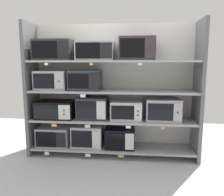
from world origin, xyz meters
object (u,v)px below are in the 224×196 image
object	(u,v)px
microwave_3	(56,109)
microwave_10	(96,51)
microwave_1	(88,136)
microwave_8	(85,80)
microwave_0	(55,136)
microwave_2	(120,137)
microwave_6	(163,109)
microwave_7	(52,80)
microwave_4	(93,108)
microwave_5	(126,110)
microwave_11	(137,49)
microwave_9	(54,50)

from	to	relation	value
microwave_3	microwave_10	xyz separation A→B (m)	(0.62, -0.00, 0.87)
microwave_1	microwave_8	size ratio (longest dim) A/B	1.04
microwave_0	microwave_1	size ratio (longest dim) A/B	1.06
microwave_2	microwave_6	bearing A→B (deg)	0.01
microwave_3	microwave_7	bearing A→B (deg)	179.86
microwave_7	microwave_10	world-z (taller)	microwave_10
microwave_0	microwave_6	xyz separation A→B (m)	(1.65, 0.00, 0.45)
microwave_2	microwave_10	distance (m)	1.34
microwave_4	microwave_5	distance (m)	0.51
microwave_8	microwave_11	xyz separation A→B (m)	(0.75, -0.00, 0.45)
microwave_2	microwave_11	xyz separation A→B (m)	(0.23, -0.00, 1.31)
microwave_9	microwave_10	world-z (taller)	microwave_9
microwave_3	microwave_11	world-z (taller)	microwave_11
microwave_7	microwave_8	size ratio (longest dim) A/B	1.08
microwave_3	microwave_9	xyz separation A→B (m)	(-0.00, 0.00, 0.89)
microwave_1	microwave_10	bearing A→B (deg)	-0.04
microwave_6	microwave_7	world-z (taller)	microwave_7
microwave_2	microwave_10	world-z (taller)	microwave_10
microwave_4	microwave_6	bearing A→B (deg)	0.00
microwave_6	microwave_8	bearing A→B (deg)	179.99
microwave_2	microwave_9	xyz separation A→B (m)	(-0.99, -0.00, 1.31)
microwave_9	microwave_1	bearing A→B (deg)	0.00
microwave_5	microwave_10	world-z (taller)	microwave_10
microwave_5	microwave_11	bearing A→B (deg)	-0.10
microwave_1	microwave_9	bearing A→B (deg)	-180.00
microwave_3	microwave_4	distance (m)	0.57
microwave_0	microwave_1	distance (m)	0.53
microwave_1	microwave_5	world-z (taller)	microwave_5
microwave_0	microwave_10	world-z (taller)	microwave_10
microwave_2	microwave_3	size ratio (longest dim) A/B	0.76
microwave_8	microwave_1	bearing A→B (deg)	-0.84
microwave_0	microwave_1	xyz separation A→B (m)	(0.53, 0.00, 0.02)
microwave_4	microwave_8	bearing A→B (deg)	179.88
microwave_5	microwave_8	size ratio (longest dim) A/B	1.02
microwave_8	microwave_10	bearing A→B (deg)	-0.15
microwave_0	microwave_10	xyz separation A→B (m)	(0.66, 0.00, 1.29)
microwave_4	microwave_9	world-z (taller)	microwave_9
microwave_1	microwave_7	world-z (taller)	microwave_7
microwave_7	microwave_4	bearing A→B (deg)	0.00
microwave_3	microwave_10	size ratio (longest dim) A/B	1.06
microwave_10	microwave_11	world-z (taller)	microwave_11
microwave_7	microwave_2	bearing A→B (deg)	-0.00
microwave_4	microwave_7	distance (m)	0.74
microwave_5	microwave_9	xyz separation A→B (m)	(-1.08, -0.00, 0.88)
microwave_3	microwave_6	xyz separation A→B (m)	(1.61, 0.00, 0.03)
microwave_11	microwave_7	bearing A→B (deg)	180.00
microwave_7	microwave_9	world-z (taller)	microwave_9
microwave_3	microwave_0	bearing A→B (deg)	-179.88
microwave_4	microwave_6	xyz separation A→B (m)	(1.04, 0.00, -0.00)
microwave_0	microwave_9	size ratio (longest dim) A/B	0.87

